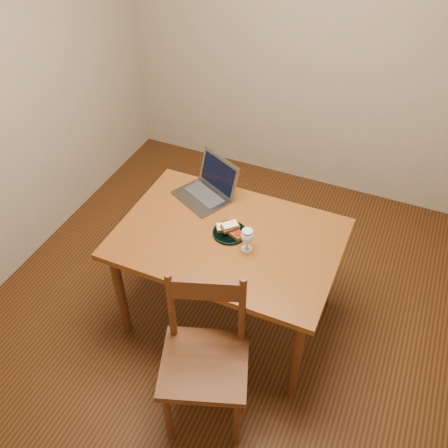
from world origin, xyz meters
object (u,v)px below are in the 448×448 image
at_px(chair, 205,354).
at_px(plate, 230,233).
at_px(laptop, 209,186).
at_px(table, 228,247).
at_px(milk_glass, 247,240).

bearing_deg(chair, plate, 83.08).
xyz_separation_m(plate, laptop, (-0.27, 0.29, 0.05)).
bearing_deg(chair, table, 83.40).
bearing_deg(milk_glass, chair, -89.00).
height_order(milk_glass, laptop, laptop).
bearing_deg(plate, table, -87.23).
distance_m(table, milk_glass, 0.22).
height_order(chair, laptop, laptop).
relative_size(table, plate, 6.40).
bearing_deg(table, chair, -77.22).
relative_size(plate, laptop, 0.47).
xyz_separation_m(table, laptop, (-0.27, 0.31, 0.15)).
height_order(chair, plate, chair).
distance_m(milk_glass, laptop, 0.55).
bearing_deg(laptop, table, -22.72).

